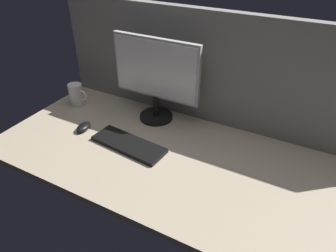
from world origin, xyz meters
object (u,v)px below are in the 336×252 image
Objects in this scene: mouse at (84,127)px; monitor at (156,76)px; mug_ceramic_white at (76,94)px; keyboard at (129,144)px.

monitor is at bearing 39.55° from mouse.
mug_ceramic_white is at bearing -169.42° from monitor.
mouse is at bearing -175.73° from keyboard.
monitor is 52.73cm from mug_ceramic_white.
mug_ceramic_white reaches higher than mouse.
monitor is 37.71cm from keyboard.
keyboard is at bearing -21.96° from mug_ceramic_white.
mouse is (-28.43, 0.63, 0.70)cm from keyboard.
monitor is 45.68cm from mouse.
monitor is 1.29× the size of keyboard.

